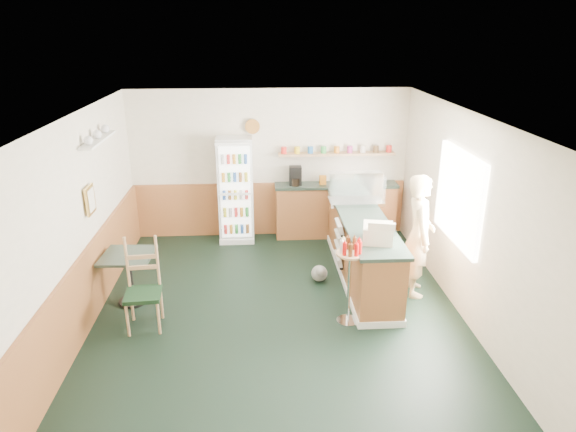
{
  "coord_description": "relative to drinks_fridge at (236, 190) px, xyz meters",
  "views": [
    {
      "loc": [
        -0.24,
        -6.08,
        3.71
      ],
      "look_at": [
        0.18,
        0.6,
        1.22
      ],
      "focal_mm": 32.0,
      "sensor_mm": 36.0,
      "label": 1
    }
  ],
  "objects": [
    {
      "name": "cafe_chair",
      "position": [
        -1.1,
        -2.81,
        -0.32
      ],
      "size": [
        0.48,
        0.48,
        1.2
      ],
      "rotation": [
        0.0,
        0.0,
        0.07
      ],
      "color": "black",
      "rests_on": "ground"
    },
    {
      "name": "back_counter",
      "position": [
        1.81,
        0.06,
        -0.4
      ],
      "size": [
        2.24,
        0.42,
        1.69
      ],
      "color": "#9F5C33",
      "rests_on": "ground"
    },
    {
      "name": "room_envelope",
      "position": [
        0.4,
        -2.01,
        0.58
      ],
      "size": [
        5.04,
        6.02,
        2.72
      ],
      "color": "beige",
      "rests_on": "ground"
    },
    {
      "name": "dog_doorstop",
      "position": [
        1.32,
        -1.78,
        -0.8
      ],
      "size": [
        0.25,
        0.32,
        0.3
      ],
      "rotation": [
        0.0,
        0.0,
        0.16
      ],
      "color": "gray",
      "rests_on": "ground"
    },
    {
      "name": "ground",
      "position": [
        0.63,
        -2.74,
        -0.95
      ],
      "size": [
        6.0,
        6.0,
        0.0
      ],
      "primitive_type": "plane",
      "color": "black",
      "rests_on": "ground"
    },
    {
      "name": "condiment_stand",
      "position": [
        1.55,
        -2.94,
        -0.15
      ],
      "size": [
        0.38,
        0.38,
        1.18
      ],
      "rotation": [
        0.0,
        0.0,
        -0.4
      ],
      "color": "silver",
      "rests_on": "ground"
    },
    {
      "name": "newspaper_rack",
      "position": [
        1.62,
        -1.66,
        -0.37
      ],
      "size": [
        0.09,
        0.44,
        0.7
      ],
      "color": "black",
      "rests_on": "ground"
    },
    {
      "name": "cash_register",
      "position": [
        1.98,
        -2.6,
        0.18
      ],
      "size": [
        0.47,
        0.48,
        0.22
      ],
      "primitive_type": "cube",
      "rotation": [
        0.0,
        0.0,
        -0.22
      ],
      "color": "beige",
      "rests_on": "service_counter"
    },
    {
      "name": "display_case",
      "position": [
        1.98,
        -1.04,
        0.31
      ],
      "size": [
        0.86,
        0.45,
        0.49
      ],
      "color": "silver",
      "rests_on": "service_counter"
    },
    {
      "name": "cafe_table",
      "position": [
        -1.42,
        -2.25,
        -0.42
      ],
      "size": [
        0.73,
        0.73,
        0.75
      ],
      "rotation": [
        0.0,
        0.0,
        -0.07
      ],
      "color": "black",
      "rests_on": "ground"
    },
    {
      "name": "service_counter",
      "position": [
        1.98,
        -1.67,
        -0.49
      ],
      "size": [
        0.68,
        3.01,
        1.01
      ],
      "color": "#9F5C33",
      "rests_on": "ground"
    },
    {
      "name": "drinks_fridge",
      "position": [
        0.0,
        0.0,
        0.0
      ],
      "size": [
        0.62,
        0.53,
        1.89
      ],
      "color": "white",
      "rests_on": "ground"
    },
    {
      "name": "shopkeeper",
      "position": [
        2.68,
        -2.19,
        -0.04
      ],
      "size": [
        0.51,
        0.65,
        1.8
      ],
      "primitive_type": "imported",
      "rotation": [
        0.0,
        0.0,
        1.44
      ],
      "color": "tan",
      "rests_on": "ground"
    }
  ]
}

